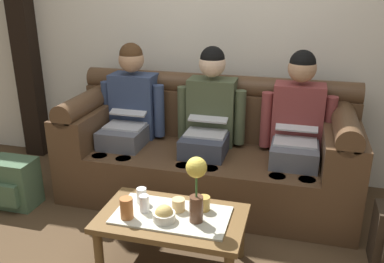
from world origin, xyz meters
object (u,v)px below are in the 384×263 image
object	(u,v)px
snack_bowl	(164,215)
cup_far_right	(127,208)
coffee_table	(172,222)
cup_near_right	(178,205)
cup_far_center	(144,203)
person_middle	(209,119)
cup_far_left	(142,196)
flower_vase	(196,183)
person_left	(129,113)
person_right	(297,127)
cup_near_left	(204,203)
couch	(208,153)
backpack_left	(14,183)

from	to	relation	value
snack_bowl	cup_far_right	distance (m)	0.22
coffee_table	snack_bowl	world-z (taller)	snack_bowl
cup_near_right	cup_far_center	world-z (taller)	cup_far_center
snack_bowl	person_middle	bearing A→B (deg)	88.82
coffee_table	cup_far_left	xyz separation A→B (m)	(-0.22, 0.08, 0.11)
coffee_table	flower_vase	distance (m)	0.35
person_left	cup_far_left	size ratio (longest dim) A/B	12.29
person_right	cup_far_left	size ratio (longest dim) A/B	12.29
cup_near_right	cup_far_center	distance (m)	0.21
cup_near_right	cup_far_left	size ratio (longest dim) A/B	0.80
cup_near_left	cup_far_center	size ratio (longest dim) A/B	0.84
cup_far_right	couch	bearing A→B (deg)	77.52
snack_bowl	backpack_left	size ratio (longest dim) A/B	0.34
cup_far_left	cup_far_right	distance (m)	0.19
cup_near_right	snack_bowl	bearing A→B (deg)	-110.50
couch	cup_far_center	distance (m)	1.01
person_middle	cup_far_left	world-z (taller)	person_middle
person_middle	person_right	world-z (taller)	same
person_left	person_right	bearing A→B (deg)	0.01
couch	cup_far_right	size ratio (longest dim) A/B	17.77
snack_bowl	person_left	bearing A→B (deg)	121.79
snack_bowl	backpack_left	xyz separation A→B (m)	(-1.42, 0.47, -0.22)
couch	cup_far_left	distance (m)	0.94
person_right	flower_vase	xyz separation A→B (m)	(-0.52, -1.02, -0.04)
couch	snack_bowl	size ratio (longest dim) A/B	17.34
cup_far_center	backpack_left	xyz separation A→B (m)	(-1.27, 0.40, -0.24)
couch	coffee_table	world-z (taller)	couch
cup_far_left	person_left	bearing A→B (deg)	116.80
cup_far_right	flower_vase	bearing A→B (deg)	10.35
snack_bowl	cup_far_right	world-z (taller)	cup_far_right
person_left	coffee_table	distance (m)	1.24
couch	person_right	xyz separation A→B (m)	(0.68, -0.00, 0.29)
cup_near_right	cup_far_left	world-z (taller)	cup_far_left
couch	cup_far_center	bearing A→B (deg)	-99.69
person_left	flower_vase	world-z (taller)	person_left
cup_far_left	cup_near_right	bearing A→B (deg)	-6.67
coffee_table	cup_near_right	distance (m)	0.11
cup_near_right	cup_far_center	xyz separation A→B (m)	(-0.20, -0.06, 0.01)
cup_far_right	backpack_left	distance (m)	1.32
person_left	cup_far_center	world-z (taller)	person_left
couch	cup_near_left	world-z (taller)	couch
cup_far_center	snack_bowl	bearing A→B (deg)	-24.15
cup_far_left	cup_far_right	size ratio (longest dim) A/B	0.77
cup_near_left	person_middle	bearing A→B (deg)	101.13
person_right	cup_far_right	xyz separation A→B (m)	(-0.92, -1.09, -0.22)
flower_vase	backpack_left	size ratio (longest dim) A/B	1.04
person_left	cup_far_right	distance (m)	1.19
cup_far_center	flower_vase	bearing A→B (deg)	-4.06
couch	coffee_table	bearing A→B (deg)	-90.00
coffee_table	cup_far_left	bearing A→B (deg)	159.92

